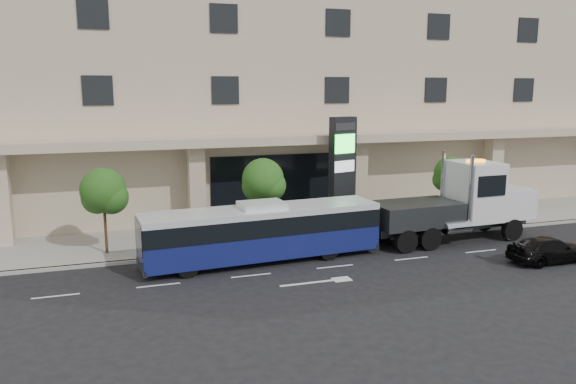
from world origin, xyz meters
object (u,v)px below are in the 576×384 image
at_px(city_bus, 262,231).
at_px(tow_truck, 459,204).
at_px(black_sedan, 549,249).
at_px(signage_pylon, 342,172).

xyz_separation_m(city_bus, tow_truck, (11.12, 0.41, 0.50)).
xyz_separation_m(city_bus, black_sedan, (12.93, -4.29, -0.86)).
height_order(tow_truck, black_sedan, tow_truck).
distance_m(black_sedan, signage_pylon, 11.45).
bearing_deg(black_sedan, tow_truck, 20.91).
bearing_deg(city_bus, signage_pylon, 32.16).
xyz_separation_m(tow_truck, signage_pylon, (-5.12, 3.97, 1.43)).
relative_size(tow_truck, signage_pylon, 1.64).
bearing_deg(tow_truck, city_bus, 179.81).
distance_m(city_bus, signage_pylon, 7.68).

